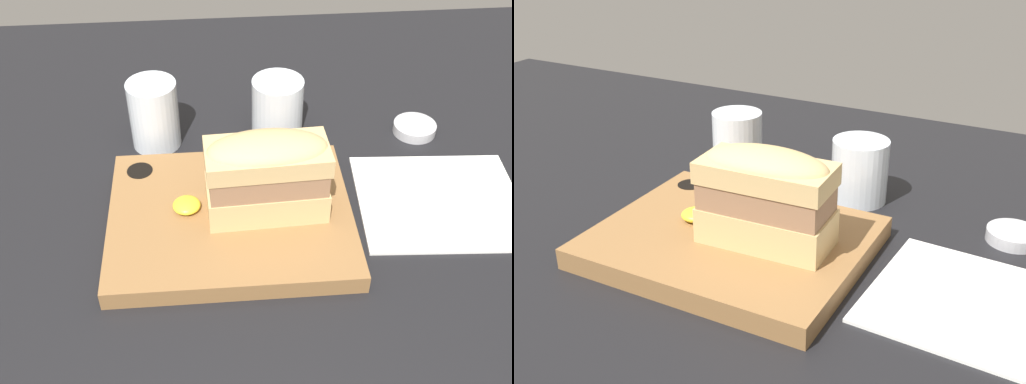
# 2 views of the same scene
# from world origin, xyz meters

# --- Properties ---
(dining_table) EXTENTS (1.93, 1.22, 0.02)m
(dining_table) POSITION_xyz_m (0.00, 0.00, 0.01)
(dining_table) COLOR black
(dining_table) RESTS_ON ground
(serving_board) EXTENTS (0.29, 0.24, 0.02)m
(serving_board) POSITION_xyz_m (-0.05, 0.05, 0.03)
(serving_board) COLOR olive
(serving_board) RESTS_ON dining_table
(sandwich) EXTENTS (0.14, 0.07, 0.11)m
(sandwich) POSITION_xyz_m (-0.01, 0.05, 0.10)
(sandwich) COLOR tan
(sandwich) RESTS_ON serving_board
(mustard_dollop) EXTENTS (0.03, 0.03, 0.01)m
(mustard_dollop) POSITION_xyz_m (-0.11, 0.06, 0.05)
(mustard_dollop) COLOR yellow
(mustard_dollop) RESTS_ON serving_board
(water_glass) EXTENTS (0.07, 0.07, 0.10)m
(water_glass) POSITION_xyz_m (-0.15, 0.23, 0.06)
(water_glass) COLOR silver
(water_glass) RESTS_ON dining_table
(wine_glass) EXTENTS (0.07, 0.07, 0.08)m
(wine_glass) POSITION_xyz_m (0.02, 0.24, 0.06)
(wine_glass) COLOR silver
(wine_glass) RESTS_ON dining_table
(napkin) EXTENTS (0.22, 0.19, 0.00)m
(napkin) POSITION_xyz_m (0.22, 0.07, 0.02)
(napkin) COLOR white
(napkin) RESTS_ON dining_table
(condiment_dish) EXTENTS (0.06, 0.06, 0.01)m
(condiment_dish) POSITION_xyz_m (0.22, 0.22, 0.03)
(condiment_dish) COLOR #B2B2B7
(condiment_dish) RESTS_ON dining_table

